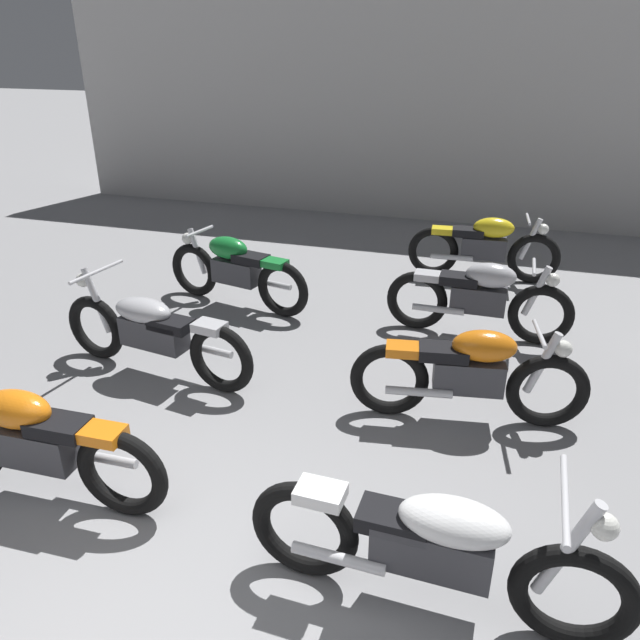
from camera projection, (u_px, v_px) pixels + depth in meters
name	position (u px, v px, depth m)	size (l,w,h in m)	color
back_wall	(420.00, 112.00, 10.26)	(12.84, 0.24, 3.60)	#BCBAB7
motorcycle_left_row_0	(35.00, 442.00, 4.21)	(1.97, 0.48, 0.88)	black
motorcycle_left_row_1	(153.00, 331.00, 5.80)	(2.16, 0.68, 0.97)	black
motorcycle_left_row_2	(236.00, 269.00, 7.28)	(1.95, 0.61, 0.88)	black
motorcycle_right_row_0	(434.00, 546.00, 3.37)	(2.17, 0.68, 0.97)	black
motorcycle_right_row_1	(470.00, 373.00, 5.07)	(1.96, 0.58, 0.88)	black
motorcycle_right_row_2	(479.00, 297.00, 6.53)	(1.97, 0.48, 0.88)	black
motorcycle_right_row_3	(484.00, 246.00, 8.08)	(1.97, 0.49, 0.88)	black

